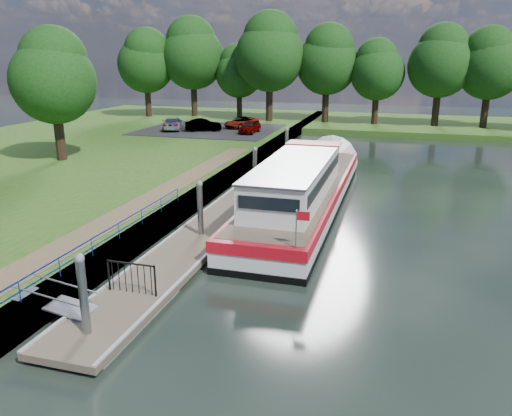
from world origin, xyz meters
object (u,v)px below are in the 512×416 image
(pontoon, at_px, (232,211))
(car_c, at_px, (173,123))
(barge, at_px, (306,188))
(car_b, at_px, (203,125))
(car_a, at_px, (250,127))
(car_d, at_px, (241,122))

(pontoon, xyz_separation_m, car_c, (-14.53, 23.58, 1.31))
(barge, xyz_separation_m, car_c, (-18.12, 21.01, 0.40))
(car_b, relative_size, car_c, 0.84)
(barge, relative_size, car_c, 4.68)
(barge, relative_size, car_a, 5.78)
(car_b, relative_size, car_d, 0.90)
(pontoon, xyz_separation_m, car_a, (-6.11, 23.61, 1.27))
(car_a, xyz_separation_m, car_d, (-1.97, 3.37, -0.04))
(car_c, distance_m, car_d, 7.29)
(barge, xyz_separation_m, car_d, (-11.67, 24.40, 0.33))
(car_b, distance_m, car_c, 3.38)
(pontoon, xyz_separation_m, car_d, (-8.08, 26.97, 1.23))
(car_c, height_order, car_d, car_c)
(barge, height_order, car_d, barge)
(car_c, bearing_deg, pontoon, 105.22)
(car_a, relative_size, car_c, 0.81)
(pontoon, distance_m, car_a, 24.42)
(pontoon, relative_size, car_d, 7.15)
(pontoon, relative_size, car_c, 6.64)
(pontoon, height_order, barge, barge)
(pontoon, xyz_separation_m, barge, (3.60, 2.58, 0.90))
(barge, distance_m, car_c, 27.75)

